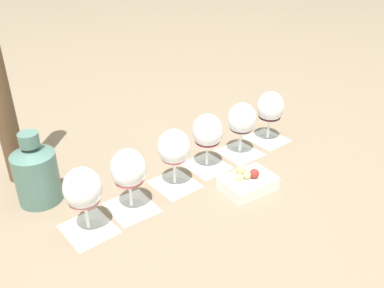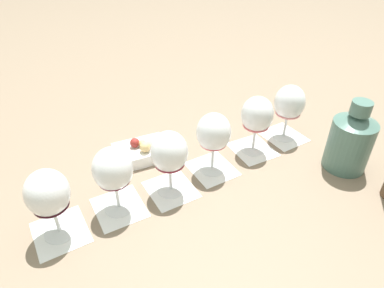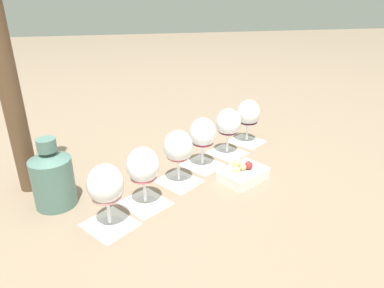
% 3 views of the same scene
% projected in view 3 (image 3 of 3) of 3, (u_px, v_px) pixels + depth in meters
% --- Properties ---
extents(ground_plane, '(8.00, 8.00, 0.00)m').
position_uv_depth(ground_plane, '(191.00, 174.00, 1.08)').
color(ground_plane, '#7F6B56').
extents(tasting_card_0, '(0.16, 0.16, 0.00)m').
position_uv_depth(tasting_card_0, '(110.00, 224.00, 0.84)').
color(tasting_card_0, white).
rests_on(tasting_card_0, ground_plane).
extents(tasting_card_1, '(0.16, 0.15, 0.00)m').
position_uv_depth(tasting_card_1, '(145.00, 203.00, 0.93)').
color(tasting_card_1, white).
rests_on(tasting_card_1, ground_plane).
extents(tasting_card_2, '(0.16, 0.16, 0.00)m').
position_uv_depth(tasting_card_2, '(179.00, 181.00, 1.04)').
color(tasting_card_2, white).
rests_on(tasting_card_2, ground_plane).
extents(tasting_card_3, '(0.16, 0.16, 0.00)m').
position_uv_depth(tasting_card_3, '(202.00, 165.00, 1.13)').
color(tasting_card_3, white).
rests_on(tasting_card_3, ground_plane).
extents(tasting_card_4, '(0.16, 0.15, 0.00)m').
position_uv_depth(tasting_card_4, '(227.00, 153.00, 1.22)').
color(tasting_card_4, white).
rests_on(tasting_card_4, ground_plane).
extents(tasting_card_5, '(0.16, 0.16, 0.00)m').
position_uv_depth(tasting_card_5, '(247.00, 141.00, 1.31)').
color(tasting_card_5, white).
rests_on(tasting_card_5, ground_plane).
extents(wine_glass_0, '(0.09, 0.09, 0.16)m').
position_uv_depth(wine_glass_0, '(106.00, 187.00, 0.80)').
color(wine_glass_0, white).
rests_on(wine_glass_0, tasting_card_0).
extents(wine_glass_1, '(0.09, 0.09, 0.16)m').
position_uv_depth(wine_glass_1, '(143.00, 168.00, 0.88)').
color(wine_glass_1, white).
rests_on(wine_glass_1, tasting_card_1).
extents(wine_glass_2, '(0.09, 0.09, 0.16)m').
position_uv_depth(wine_glass_2, '(178.00, 149.00, 0.99)').
color(wine_glass_2, white).
rests_on(wine_glass_2, tasting_card_2).
extents(wine_glass_3, '(0.09, 0.09, 0.16)m').
position_uv_depth(wine_glass_3, '(203.00, 135.00, 1.09)').
color(wine_glass_3, white).
rests_on(wine_glass_3, tasting_card_3).
extents(wine_glass_4, '(0.09, 0.09, 0.16)m').
position_uv_depth(wine_glass_4, '(228.00, 125.00, 1.17)').
color(wine_glass_4, white).
rests_on(wine_glass_4, tasting_card_4).
extents(wine_glass_5, '(0.09, 0.09, 0.16)m').
position_uv_depth(wine_glass_5, '(248.00, 115.00, 1.27)').
color(wine_glass_5, white).
rests_on(wine_glass_5, tasting_card_5).
extents(ceramic_vase, '(0.11, 0.11, 0.19)m').
position_uv_depth(ceramic_vase, '(53.00, 177.00, 0.89)').
color(ceramic_vase, '#4C7066').
rests_on(ceramic_vase, ground_plane).
extents(snack_dish, '(0.15, 0.17, 0.06)m').
position_uv_depth(snack_dish, '(243.00, 174.00, 1.04)').
color(snack_dish, white).
rests_on(snack_dish, ground_plane).
extents(umbrella_pole, '(0.05, 0.05, 0.74)m').
position_uv_depth(umbrella_pole, '(3.00, 60.00, 0.85)').
color(umbrella_pole, brown).
rests_on(umbrella_pole, ground_plane).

